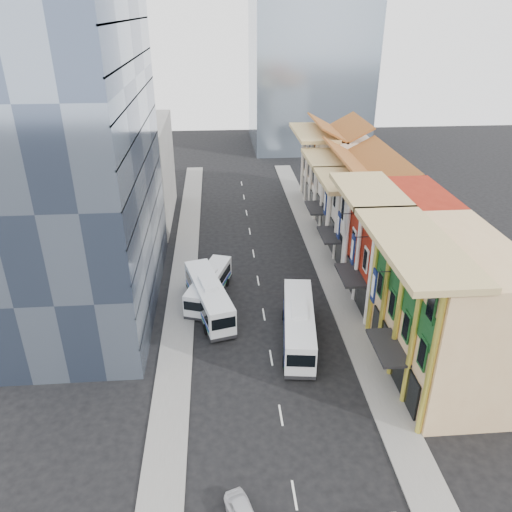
{
  "coord_description": "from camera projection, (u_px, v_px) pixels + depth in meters",
  "views": [
    {
      "loc": [
        -4.17,
        -27.41,
        28.01
      ],
      "look_at": [
        -0.57,
        17.76,
        5.29
      ],
      "focal_mm": 35.0,
      "sensor_mm": 36.0,
      "label": 1
    }
  ],
  "objects": [
    {
      "name": "bus_left_far",
      "position": [
        209.0,
        285.0,
        52.87
      ],
      "size": [
        5.19,
        9.81,
        3.08
      ],
      "primitive_type": null,
      "rotation": [
        0.0,
        0.0,
        -0.32
      ],
      "color": "silver",
      "rests_on": "ground"
    },
    {
      "name": "shophouse_cream_far",
      "position": [
        336.0,
        170.0,
        76.79
      ],
      "size": [
        8.0,
        12.0,
        11.0
      ],
      "primitive_type": "cube",
      "color": "silver",
      "rests_on": "ground"
    },
    {
      "name": "office_block_far",
      "position": [
        134.0,
        173.0,
        70.42
      ],
      "size": [
        10.0,
        18.0,
        14.0
      ],
      "primitive_type": "cube",
      "color": "gray",
      "rests_on": "ground"
    },
    {
      "name": "sidewalk_left",
      "position": [
        183.0,
        283.0,
        56.24
      ],
      "size": [
        3.0,
        90.0,
        0.15
      ],
      "primitive_type": "cube",
      "color": "slate",
      "rests_on": "ground"
    },
    {
      "name": "ground",
      "position": [
        282.0,
        425.0,
        37.27
      ],
      "size": [
        200.0,
        200.0,
        0.0
      ],
      "primitive_type": "plane",
      "color": "black",
      "rests_on": "ground"
    },
    {
      "name": "sidewalk_right",
      "position": [
        331.0,
        277.0,
        57.45
      ],
      "size": [
        3.0,
        90.0,
        0.15
      ],
      "primitive_type": "cube",
      "color": "slate",
      "rests_on": "ground"
    },
    {
      "name": "shophouse_tan",
      "position": [
        449.0,
        312.0,
        40.03
      ],
      "size": [
        8.0,
        14.0,
        12.0
      ],
      "primitive_type": "cube",
      "color": "#DBB37E",
      "rests_on": "ground"
    },
    {
      "name": "shophouse_red",
      "position": [
        399.0,
        248.0,
        50.73
      ],
      "size": [
        8.0,
        10.0,
        12.0
      ],
      "primitive_type": "cube",
      "color": "maroon",
      "rests_on": "ground"
    },
    {
      "name": "bus_right",
      "position": [
        299.0,
        324.0,
        45.84
      ],
      "size": [
        4.16,
        11.86,
        3.72
      ],
      "primitive_type": null,
      "rotation": [
        0.0,
        0.0,
        -0.13
      ],
      "color": "white",
      "rests_on": "ground"
    },
    {
      "name": "bus_left_near",
      "position": [
        209.0,
        296.0,
        50.32
      ],
      "size": [
        5.34,
        11.53,
        3.6
      ],
      "primitive_type": null,
      "rotation": [
        0.0,
        0.0,
        0.25
      ],
      "color": "white",
      "rests_on": "ground"
    },
    {
      "name": "shophouse_cream_near",
      "position": [
        371.0,
        221.0,
        59.64
      ],
      "size": [
        8.0,
        9.0,
        10.0
      ],
      "primitive_type": "cube",
      "color": "silver",
      "rests_on": "ground"
    },
    {
      "name": "shophouse_cream_mid",
      "position": [
        352.0,
        196.0,
        67.66
      ],
      "size": [
        8.0,
        9.0,
        10.0
      ],
      "primitive_type": "cube",
      "color": "silver",
      "rests_on": "ground"
    },
    {
      "name": "office_tower",
      "position": [
        79.0,
        163.0,
        46.27
      ],
      "size": [
        12.0,
        26.0,
        30.0
      ],
      "primitive_type": "cube",
      "color": "#44526C",
      "rests_on": "ground"
    }
  ]
}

